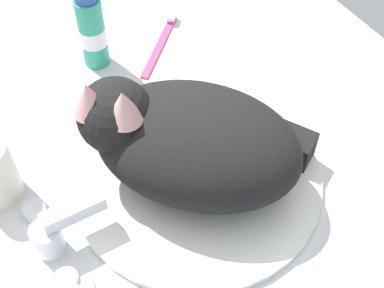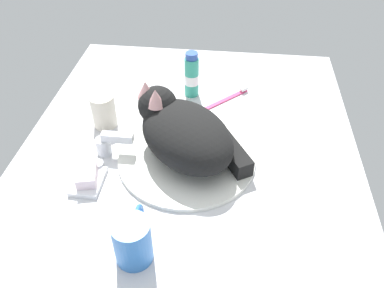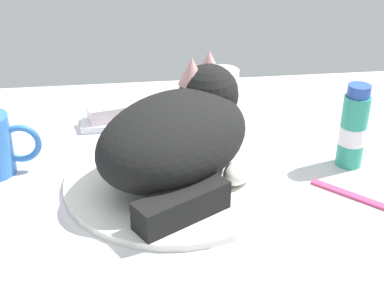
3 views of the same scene
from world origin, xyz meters
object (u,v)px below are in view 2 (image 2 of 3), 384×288
(coffee_mug, at_px, (133,240))
(toothpaste_bottle, at_px, (192,76))
(toothbrush, at_px, (229,97))
(faucet, at_px, (107,145))
(soap_bar, at_px, (87,175))
(rinse_cup, at_px, (104,111))
(cat, at_px, (183,131))

(coffee_mug, relative_size, toothpaste_bottle, 0.85)
(coffee_mug, height_order, toothbrush, coffee_mug)
(coffee_mug, bearing_deg, toothpaste_bottle, -4.49)
(faucet, bearing_deg, soap_bar, 170.40)
(toothbrush, bearing_deg, toothpaste_bottle, 84.21)
(rinse_cup, xyz_separation_m, toothpaste_bottle, (0.17, -0.21, 0.02))
(faucet, bearing_deg, cat, -86.84)
(toothpaste_bottle, distance_m, toothbrush, 0.12)
(rinse_cup, height_order, toothbrush, rinse_cup)
(rinse_cup, height_order, toothpaste_bottle, toothpaste_bottle)
(soap_bar, distance_m, toothbrush, 0.47)
(faucet, distance_m, toothpaste_bottle, 0.33)
(cat, xyz_separation_m, toothbrush, (0.26, -0.10, -0.07))
(cat, height_order, coffee_mug, cat)
(coffee_mug, bearing_deg, soap_bar, 40.84)
(cat, bearing_deg, soap_bar, 119.43)
(faucet, relative_size, toothbrush, 1.11)
(soap_bar, bearing_deg, toothpaste_bottle, -26.31)
(faucet, xyz_separation_m, soap_bar, (-0.10, 0.02, -0.00))
(faucet, bearing_deg, toothpaste_bottle, -31.59)
(cat, height_order, soap_bar, cat)
(soap_bar, xyz_separation_m, toothpaste_bottle, (0.38, -0.19, 0.04))
(cat, relative_size, toothpaste_bottle, 2.30)
(rinse_cup, xyz_separation_m, toothbrush, (0.16, -0.32, -0.04))
(rinse_cup, distance_m, toothpaste_bottle, 0.27)
(soap_bar, distance_m, toothpaste_bottle, 0.42)
(coffee_mug, distance_m, toothpaste_bottle, 0.55)
(rinse_cup, bearing_deg, cat, -114.34)
(toothpaste_bottle, bearing_deg, cat, -177.42)
(faucet, distance_m, rinse_cup, 0.12)
(coffee_mug, distance_m, rinse_cup, 0.41)
(toothpaste_bottle, bearing_deg, coffee_mug, 175.51)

